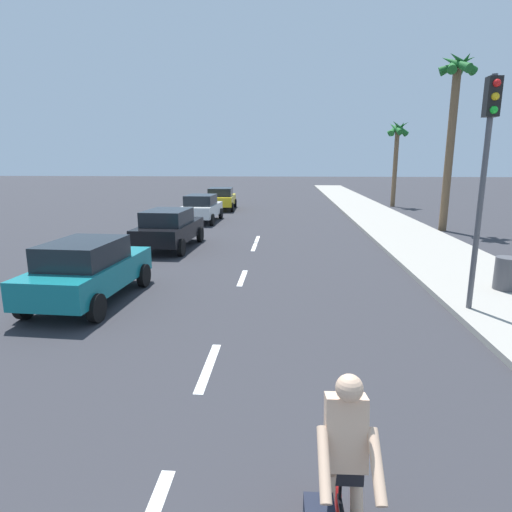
% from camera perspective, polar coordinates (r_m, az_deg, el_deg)
% --- Properties ---
extents(ground_plane, '(160.00, 160.00, 0.00)m').
position_cam_1_polar(ground_plane, '(19.39, 0.17, 2.25)').
color(ground_plane, '#2D2D33').
extents(sidewalk_strip, '(3.60, 80.00, 0.14)m').
position_cam_1_polar(sidewalk_strip, '(22.04, 18.84, 3.00)').
color(sidewalk_strip, '#9E998E').
rests_on(sidewalk_strip, ground).
extents(lane_stripe_2, '(0.16, 1.80, 0.01)m').
position_cam_1_polar(lane_stripe_2, '(7.64, -6.32, -14.39)').
color(lane_stripe_2, white).
rests_on(lane_stripe_2, ground).
extents(lane_stripe_3, '(0.16, 1.80, 0.01)m').
position_cam_1_polar(lane_stripe_3, '(12.97, -1.81, -2.92)').
color(lane_stripe_3, white).
rests_on(lane_stripe_3, ground).
extents(lane_stripe_4, '(0.16, 1.80, 0.01)m').
position_cam_1_polar(lane_stripe_4, '(17.66, -0.22, 1.25)').
color(lane_stripe_4, white).
rests_on(lane_stripe_4, ground).
extents(lane_stripe_5, '(0.16, 1.80, 0.01)m').
position_cam_1_polar(lane_stripe_5, '(19.29, 0.15, 2.21)').
color(lane_stripe_5, white).
rests_on(lane_stripe_5, ground).
extents(cyclist, '(0.63, 1.71, 1.82)m').
position_cam_1_polar(cyclist, '(4.05, 11.00, -28.09)').
color(cyclist, black).
rests_on(cyclist, ground).
extents(parked_car_teal, '(2.05, 4.12, 1.57)m').
position_cam_1_polar(parked_car_teal, '(11.41, -21.40, -1.63)').
color(parked_car_teal, '#14727A').
rests_on(parked_car_teal, ground).
extents(parked_car_black, '(2.12, 4.31, 1.57)m').
position_cam_1_polar(parked_car_black, '(17.58, -11.46, 3.71)').
color(parked_car_black, black).
rests_on(parked_car_black, ground).
extents(parked_car_white, '(1.97, 4.14, 1.57)m').
position_cam_1_polar(parked_car_white, '(25.02, -7.24, 6.41)').
color(parked_car_white, white).
rests_on(parked_car_white, ground).
extents(parked_car_yellow, '(2.17, 4.42, 1.57)m').
position_cam_1_polar(parked_car_yellow, '(31.34, -4.66, 7.68)').
color(parked_car_yellow, gold).
rests_on(parked_car_yellow, ground).
extents(palm_tree_far, '(1.86, 1.88, 8.57)m').
position_cam_1_polar(palm_tree_far, '(23.64, 24.86, 18.31)').
color(palm_tree_far, brown).
rests_on(palm_tree_far, ground).
extents(palm_tree_distant, '(1.73, 1.92, 6.56)m').
position_cam_1_polar(palm_tree_distant, '(35.00, 18.18, 14.44)').
color(palm_tree_distant, brown).
rests_on(palm_tree_distant, ground).
extents(traffic_signal, '(0.28, 0.33, 5.20)m').
position_cam_1_polar(traffic_signal, '(10.61, 28.24, 11.90)').
color(traffic_signal, '#4C4C51').
rests_on(traffic_signal, ground).
extents(trash_bin_near, '(0.60, 0.60, 0.86)m').
position_cam_1_polar(trash_bin_near, '(13.04, 30.30, -2.01)').
color(trash_bin_near, '#47474C').
rests_on(trash_bin_near, sidewalk_strip).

